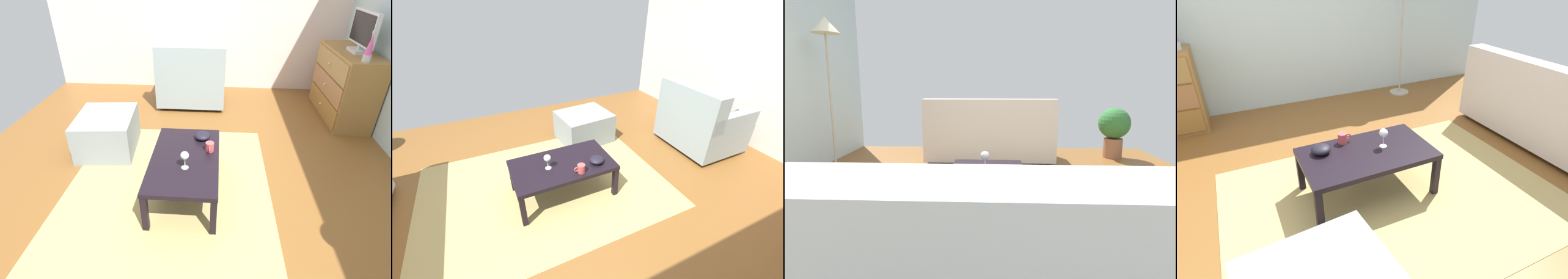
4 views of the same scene
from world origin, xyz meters
TOP-DOWN VIEW (x-y plane):
  - ground_plane at (0.00, 0.00)m, footprint 5.96×4.89m
  - wall_plain_left at (-2.74, 0.00)m, footprint 0.12×4.89m
  - area_rug at (0.20, -0.20)m, footprint 2.60×1.90m
  - coffee_table at (0.04, -0.03)m, footprint 1.02×0.59m
  - wine_glass at (0.19, -0.01)m, footprint 0.07×0.07m
  - mug at (-0.08, 0.18)m, footprint 0.11×0.08m
  - bowl_decorative at (-0.29, 0.10)m, footprint 0.15×0.15m
  - armchair at (-1.98, -0.15)m, footprint 0.80×0.95m
  - ottoman at (-0.63, -0.97)m, footprint 0.75×0.66m

SIDE VIEW (x-z plane):
  - ground_plane at x=0.00m, z-range -0.05..0.00m
  - area_rug at x=0.20m, z-range 0.00..0.01m
  - ottoman at x=-0.63m, z-range 0.00..0.42m
  - coffee_table at x=0.04m, z-range 0.15..0.53m
  - armchair at x=-1.98m, z-range -0.09..0.82m
  - bowl_decorative at x=-0.29m, z-range 0.38..0.45m
  - mug at x=-0.08m, z-range 0.38..0.46m
  - wine_glass at x=0.19m, z-range 0.42..0.57m
  - wall_plain_left at x=-2.74m, z-range 0.00..2.71m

